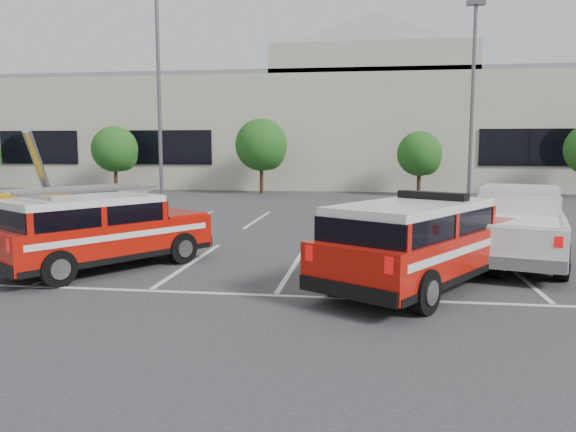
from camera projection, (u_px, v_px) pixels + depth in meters
name	position (u px, v px, depth m)	size (l,w,h in m)	color
ground	(294.00, 267.00, 14.22)	(120.00, 120.00, 0.00)	#303032
stall_markings	(311.00, 238.00, 18.64)	(23.00, 15.00, 0.01)	silver
convention_building	(348.00, 126.00, 44.93)	(60.00, 16.99, 13.20)	beige
tree_left	(116.00, 151.00, 37.62)	(3.07, 3.07, 4.42)	#3F2B19
tree_mid_left	(263.00, 147.00, 36.20)	(3.37, 3.37, 4.85)	#3F2B19
tree_mid_right	(421.00, 155.00, 34.87)	(2.77, 2.77, 3.99)	#3F2B19
light_pole_left	(159.00, 101.00, 26.49)	(0.90, 0.60, 10.24)	#59595E
light_pole_mid	(472.00, 104.00, 28.34)	(0.90, 0.60, 10.24)	#59595E
fire_chief_suv	(421.00, 249.00, 12.00)	(4.87, 6.03, 2.04)	#AB1108
white_pickup	(518.00, 231.00, 14.96)	(3.83, 6.70, 1.95)	silver
ladder_suv	(100.00, 237.00, 13.82)	(4.59, 5.45, 2.05)	#AB1108
utility_rig	(32.00, 220.00, 17.67)	(3.80, 5.02, 3.64)	#59595E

